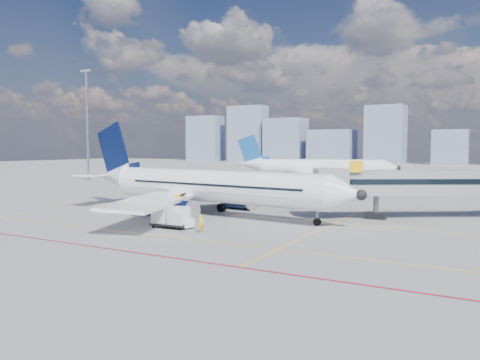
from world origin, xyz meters
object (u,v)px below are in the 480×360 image
object	(u,v)px
baggage_tug	(182,220)
cargo_dolly	(171,216)
main_aircraft	(204,186)
ramp_worker	(201,223)
second_aircraft	(314,167)
belt_loader	(152,209)

from	to	relation	value
baggage_tug	cargo_dolly	distance (m)	1.15
main_aircraft	ramp_worker	bearing A→B (deg)	-51.71
second_aircraft	ramp_worker	xyz separation A→B (m)	(12.68, -64.54, -2.41)
cargo_dolly	ramp_worker	world-z (taller)	cargo_dolly
baggage_tug	ramp_worker	xyz separation A→B (m)	(2.90, -1.01, 0.09)
baggage_tug	cargo_dolly	bearing A→B (deg)	-133.40
cargo_dolly	ramp_worker	xyz separation A→B (m)	(3.83, -0.48, -0.32)
main_aircraft	belt_loader	distance (m)	6.40
main_aircraft	belt_loader	bearing A→B (deg)	-130.73
cargo_dolly	main_aircraft	bearing A→B (deg)	103.14
main_aircraft	baggage_tug	bearing A→B (deg)	-63.26
main_aircraft	belt_loader	size ratio (longest dim) A/B	5.59
cargo_dolly	belt_loader	xyz separation A→B (m)	(-6.73, 5.45, -0.43)
main_aircraft	ramp_worker	size ratio (longest dim) A/B	23.27
baggage_tug	belt_loader	bearing A→B (deg)	163.88
main_aircraft	baggage_tug	size ratio (longest dim) A/B	15.52
second_aircraft	cargo_dolly	bearing A→B (deg)	-95.56
main_aircraft	second_aircraft	bearing A→B (deg)	102.78
baggage_tug	belt_loader	xyz separation A→B (m)	(-7.66, 4.92, -0.02)
second_aircraft	baggage_tug	world-z (taller)	second_aircraft
baggage_tug	main_aircraft	bearing A→B (deg)	127.21
ramp_worker	baggage_tug	bearing A→B (deg)	83.14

